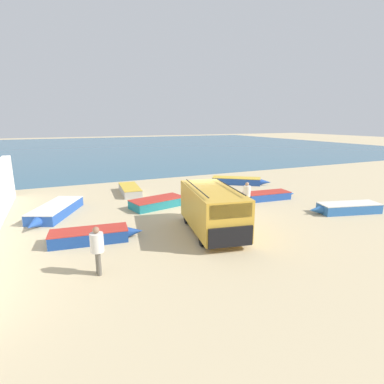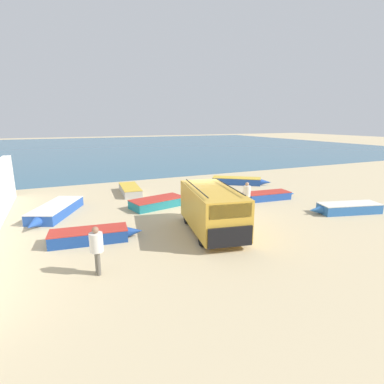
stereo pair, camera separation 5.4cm
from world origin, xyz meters
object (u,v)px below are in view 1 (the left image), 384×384
object	(u,v)px
parked_van	(212,209)
fishing_rowboat_4	(159,202)
fishing_rowboat_2	(130,190)
fisherman_0	(247,193)
fishing_rowboat_5	(93,235)
fishing_rowboat_6	(346,208)
fishing_rowboat_0	(268,195)
fishing_rowboat_1	(55,211)
fishing_rowboat_3	(238,181)
fisherman_1	(97,246)

from	to	relation	value
parked_van	fishing_rowboat_4	bearing A→B (deg)	-159.50
fishing_rowboat_2	fisherman_0	xyz separation A→B (m)	(5.71, -7.38, 0.76)
fishing_rowboat_5	fishing_rowboat_6	xyz separation A→B (m)	(14.55, -1.66, 0.00)
fishing_rowboat_5	fisherman_0	distance (m)	9.56
fishing_rowboat_0	fishing_rowboat_1	world-z (taller)	fishing_rowboat_1
fishing_rowboat_2	fishing_rowboat_3	xyz separation A→B (m)	(9.55, -0.54, 0.01)
fishing_rowboat_3	fisherman_1	world-z (taller)	fisherman_1
parked_van	fishing_rowboat_5	world-z (taller)	parked_van
fishing_rowboat_3	fishing_rowboat_4	bearing A→B (deg)	-118.89
fishing_rowboat_3	fishing_rowboat_4	xyz separation A→B (m)	(-8.66, -3.98, -0.01)
fishing_rowboat_1	fisherman_0	xyz separation A→B (m)	(10.99, -3.55, 0.74)
fisherman_0	fishing_rowboat_1	bearing A→B (deg)	-57.00
fishing_rowboat_3	fisherman_1	distance (m)	17.73
fisherman_0	fisherman_1	distance (m)	10.68
fishing_rowboat_6	fisherman_0	world-z (taller)	fisherman_0
fishing_rowboat_3	fishing_rowboat_2	bearing A→B (deg)	-146.84
fishing_rowboat_5	fisherman_0	bearing A→B (deg)	15.56
fishing_rowboat_4	fishing_rowboat_6	size ratio (longest dim) A/B	0.95
fishing_rowboat_2	fisherman_1	bearing A→B (deg)	166.40
parked_van	fisherman_0	bearing A→B (deg)	135.03
fishing_rowboat_5	fishing_rowboat_6	world-z (taller)	same
fishing_rowboat_4	fisherman_1	size ratio (longest dim) A/B	2.38
fishing_rowboat_5	fisherman_0	world-z (taller)	fisherman_0
fishing_rowboat_4	fishing_rowboat_3	bearing A→B (deg)	11.00
fishing_rowboat_2	fishing_rowboat_3	distance (m)	9.56
fishing_rowboat_0	fishing_rowboat_4	world-z (taller)	fishing_rowboat_4
parked_van	fishing_rowboat_5	distance (m)	5.78
fishing_rowboat_3	fishing_rowboat_6	xyz separation A→B (m)	(1.28, -9.95, -0.00)
fishing_rowboat_4	fisherman_1	world-z (taller)	fisherman_1
parked_van	fishing_rowboat_4	size ratio (longest dim) A/B	1.25
parked_van	fishing_rowboat_6	distance (m)	9.03
fisherman_1	parked_van	bearing A→B (deg)	-163.23
parked_van	fishing_rowboat_2	xyz separation A→B (m)	(-1.86, 10.03, -0.94)
fishing_rowboat_6	fisherman_1	xyz separation A→B (m)	(-14.71, -1.59, 0.79)
fishing_rowboat_0	fishing_rowboat_5	world-z (taller)	fishing_rowboat_5
fishing_rowboat_3	fishing_rowboat_6	world-z (taller)	fishing_rowboat_3
fishing_rowboat_3	fishing_rowboat_4	distance (m)	9.53
fishing_rowboat_1	fishing_rowboat_4	bearing A→B (deg)	108.76
fishing_rowboat_6	fisherman_0	size ratio (longest dim) A/B	2.59
fishing_rowboat_1	fishing_rowboat_4	world-z (taller)	fishing_rowboat_1
fishing_rowboat_6	fisherman_1	size ratio (longest dim) A/B	2.50
fishing_rowboat_2	fishing_rowboat_5	size ratio (longest dim) A/B	1.04
fishing_rowboat_0	fisherman_0	bearing A→B (deg)	-148.38
fisherman_1	fishing_rowboat_4	bearing A→B (deg)	-125.20
parked_van	fisherman_0	size ratio (longest dim) A/B	3.10
fishing_rowboat_6	fisherman_1	world-z (taller)	fisherman_1
fishing_rowboat_1	fishing_rowboat_2	size ratio (longest dim) A/B	1.19
fishing_rowboat_1	fishing_rowboat_5	world-z (taller)	fishing_rowboat_1
fishing_rowboat_6	fishing_rowboat_1	bearing A→B (deg)	-7.77
fisherman_0	fisherman_1	xyz separation A→B (m)	(-9.59, -4.71, 0.04)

